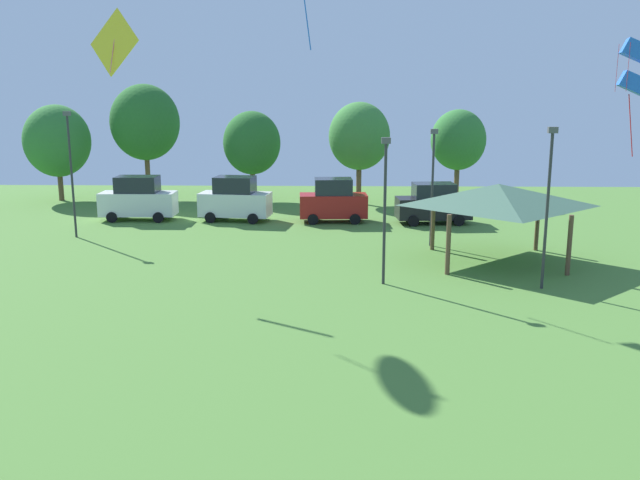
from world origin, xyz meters
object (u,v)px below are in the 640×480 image
object	(u,v)px
parked_car_leftmost	(138,199)
treeline_tree_3	(359,136)
parked_car_second_from_left	(235,199)
kite_flying_4	(636,68)
parked_car_third_from_left	(333,201)
treeline_tree_0	(57,141)
park_pavilion	(498,195)
treeline_tree_2	(252,143)
light_post_2	(433,180)
treeline_tree_1	(145,122)
light_post_1	(385,202)
light_post_3	(548,199)
parked_car_rightmost_in_row	(433,204)
light_post_0	(71,168)
treeline_tree_4	(458,140)
kite_flying_5	(114,42)

from	to	relation	value
parked_car_leftmost	treeline_tree_3	xyz separation A→B (m)	(13.61, 6.63, 3.38)
parked_car_second_from_left	kite_flying_4	bearing A→B (deg)	-4.07
parked_car_leftmost	treeline_tree_3	bearing A→B (deg)	25.56
parked_car_leftmost	parked_car_third_from_left	distance (m)	11.87
kite_flying_4	treeline_tree_0	distance (m)	37.41
kite_flying_4	treeline_tree_0	size ratio (longest dim) A/B	0.88
parked_car_second_from_left	park_pavilion	world-z (taller)	park_pavilion
parked_car_second_from_left	treeline_tree_2	world-z (taller)	treeline_tree_2
kite_flying_4	parked_car_leftmost	world-z (taller)	kite_flying_4
light_post_2	treeline_tree_2	distance (m)	18.04
park_pavilion	treeline_tree_1	bearing A→B (deg)	138.71
treeline_tree_1	treeline_tree_0	bearing A→B (deg)	-170.05
parked_car_leftmost	treeline_tree_2	xyz separation A→B (m)	(6.04, 7.72, 2.83)
light_post_1	treeline_tree_1	bearing A→B (deg)	125.05
light_post_3	parked_car_leftmost	bearing A→B (deg)	144.69
parked_car_second_from_left	light_post_3	size ratio (longest dim) A/B	0.69
parked_car_rightmost_in_row	parked_car_third_from_left	bearing A→B (deg)	171.74
light_post_0	light_post_1	xyz separation A→B (m)	(15.94, -8.74, -0.39)
treeline_tree_3	treeline_tree_4	size ratio (longest dim) A/B	1.08
light_post_2	treeline_tree_2	bearing A→B (deg)	126.83
light_post_0	treeline_tree_0	distance (m)	13.93
kite_flying_4	treeline_tree_3	xyz separation A→B (m)	(-13.70, 11.11, -4.18)
light_post_0	treeline_tree_4	distance (m)	26.36
kite_flying_5	parked_car_rightmost_in_row	world-z (taller)	kite_flying_5
parked_car_rightmost_in_row	treeline_tree_4	world-z (taller)	treeline_tree_4
treeline_tree_4	light_post_1	bearing A→B (deg)	-106.89
parked_car_second_from_left	treeline_tree_1	bearing A→B (deg)	138.96
kite_flying_5	light_post_1	size ratio (longest dim) A/B	0.48
parked_car_third_from_left	light_post_3	world-z (taller)	light_post_3
light_post_1	treeline_tree_1	distance (m)	27.48
treeline_tree_0	treeline_tree_2	size ratio (longest dim) A/B	1.07
kite_flying_4	treeline_tree_0	bearing A→B (deg)	161.10
kite_flying_4	parked_car_third_from_left	bearing A→B (deg)	164.94
treeline_tree_0	treeline_tree_1	size ratio (longest dim) A/B	0.83
parked_car_second_from_left	light_post_0	world-z (taller)	light_post_0
light_post_1	treeline_tree_1	world-z (taller)	treeline_tree_1
parked_car_rightmost_in_row	light_post_1	bearing A→B (deg)	-111.21
kite_flying_4	parked_car_leftmost	xyz separation A→B (m)	(-27.31, 4.48, -7.56)
treeline_tree_0	treeline_tree_1	bearing A→B (deg)	9.95
light_post_0	treeline_tree_3	distance (m)	19.50
kite_flying_4	treeline_tree_3	bearing A→B (deg)	140.96
parked_car_third_from_left	treeline_tree_4	size ratio (longest dim) A/B	0.63
kite_flying_4	treeline_tree_1	xyz separation A→B (m)	(-29.06, 13.09, -3.34)
park_pavilion	light_post_3	xyz separation A→B (m)	(0.86, -4.40, 0.50)
parked_car_third_from_left	treeline_tree_2	xyz separation A→B (m)	(-5.82, 8.04, 2.86)
parked_car_second_from_left	light_post_3	world-z (taller)	light_post_3
light_post_2	light_post_3	bearing A→B (deg)	-66.06
park_pavilion	light_post_1	bearing A→B (deg)	-144.26
kite_flying_5	treeline_tree_4	world-z (taller)	kite_flying_5
parked_car_leftmost	parked_car_second_from_left	size ratio (longest dim) A/B	1.02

